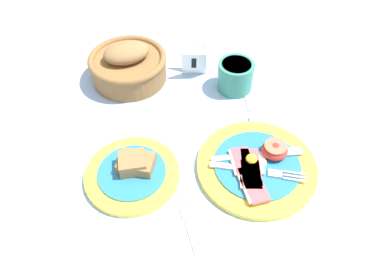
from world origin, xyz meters
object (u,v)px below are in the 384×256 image
Objects in this scene: teaspoon_by_saucer at (253,118)px; sugar_cup at (235,75)px; breakfast_plate at (257,165)px; number_card at (194,61)px; bread_plate at (133,171)px; fork_on_cloth at (191,229)px; bread_basket at (128,65)px.

sugar_cup is at bearing -166.54° from teaspoon_by_saucer.
number_card is at bearing 109.02° from breakfast_plate.
number_card reaches higher than bread_plate.
bread_plate is at bearing -179.67° from breakfast_plate.
breakfast_plate reaches higher than teaspoon_by_saucer.
number_card is 0.38× the size of teaspoon_by_saucer.
bread_plate is at bearing 27.27° from fork_on_cloth.
bread_plate is at bearing -133.29° from sugar_cup.
fork_on_cloth is (-0.14, -0.13, -0.01)m from breakfast_plate.
sugar_cup is at bearing -32.19° from fork_on_cloth.
breakfast_plate is at bearing -61.20° from fork_on_cloth.
bread_basket reaches higher than number_card.
fork_on_cloth is at bearing -49.43° from bread_plate.
breakfast_plate is 0.24m from bread_plate.
breakfast_plate reaches higher than fork_on_cloth.
teaspoon_by_saucer is at bearing -29.55° from bread_basket.
bread_plate is 0.96× the size of teaspoon_by_saucer.
teaspoon_by_saucer is (0.03, -0.11, -0.03)m from sugar_cup.
number_card is 0.44m from fork_on_cloth.
number_card is at bearing 65.95° from bread_plate.
bread_basket reaches higher than breakfast_plate.
number_card is (0.14, 0.31, 0.03)m from bread_plate.
fork_on_cloth is at bearing -91.51° from number_card.
bread_basket is at bearing 168.62° from sugar_cup.
bread_plate is at bearing -85.76° from bread_basket.
number_card reaches higher than sugar_cup.
bread_plate reaches higher than teaspoon_by_saucer.
number_card reaches higher than fork_on_cloth.
sugar_cup is 0.45× the size of bread_basket.
bread_plate reaches higher than fork_on_cloth.
breakfast_plate is 0.40m from bread_basket.
fork_on_cloth is at bearing -73.13° from bread_basket.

